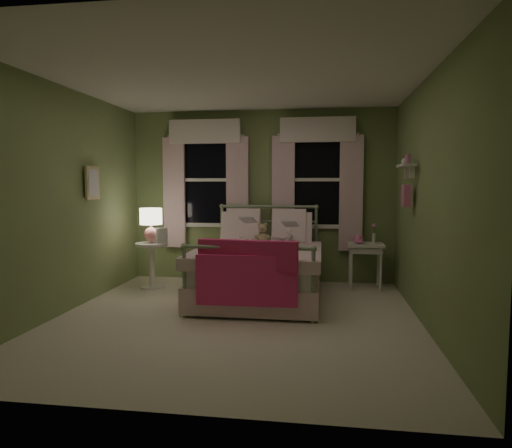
% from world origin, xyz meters
% --- Properties ---
extents(room_shell, '(4.20, 4.20, 4.20)m').
position_xyz_m(room_shell, '(0.00, 0.00, 1.30)').
color(room_shell, white).
rests_on(room_shell, ground).
extents(bed, '(1.58, 2.04, 1.18)m').
position_xyz_m(bed, '(0.14, 0.99, 0.38)').
color(bed, white).
rests_on(bed, ground).
extents(pink_throw, '(1.10, 0.21, 0.71)m').
position_xyz_m(pink_throw, '(0.14, -0.04, 0.61)').
color(pink_throw, '#DC2B67').
rests_on(pink_throw, bed).
extents(child_left, '(0.30, 0.20, 0.80)m').
position_xyz_m(child_left, '(-0.14, 1.41, 0.97)').
color(child_left, '#F7D1DD').
rests_on(child_left, bed).
extents(child_right, '(0.46, 0.41, 0.80)m').
position_xyz_m(child_right, '(0.42, 1.41, 0.97)').
color(child_right, '#F7D1DD').
rests_on(child_right, bed).
extents(book_left, '(0.22, 0.15, 0.26)m').
position_xyz_m(book_left, '(-0.14, 1.16, 0.96)').
color(book_left, beige).
rests_on(book_left, child_left).
extents(book_right, '(0.21, 0.14, 0.26)m').
position_xyz_m(book_right, '(0.42, 1.16, 0.92)').
color(book_right, beige).
rests_on(book_right, child_right).
extents(teddy_bear, '(0.22, 0.17, 0.30)m').
position_xyz_m(teddy_bear, '(0.14, 1.25, 0.79)').
color(teddy_bear, tan).
rests_on(teddy_bear, bed).
extents(nightstand_left, '(0.46, 0.46, 0.65)m').
position_xyz_m(nightstand_left, '(-1.47, 1.33, 0.42)').
color(nightstand_left, white).
rests_on(nightstand_left, ground).
extents(table_lamp, '(0.31, 0.31, 0.48)m').
position_xyz_m(table_lamp, '(-1.47, 1.33, 0.95)').
color(table_lamp, '#DC8382').
rests_on(table_lamp, nightstand_left).
extents(book_nightstand, '(0.19, 0.24, 0.02)m').
position_xyz_m(book_nightstand, '(-1.37, 1.25, 0.66)').
color(book_nightstand, beige).
rests_on(book_nightstand, nightstand_left).
extents(nightstand_right, '(0.50, 0.40, 0.64)m').
position_xyz_m(nightstand_right, '(1.54, 1.72, 0.55)').
color(nightstand_right, white).
rests_on(nightstand_right, ground).
extents(pink_toy, '(0.14, 0.19, 0.14)m').
position_xyz_m(pink_toy, '(1.44, 1.72, 0.71)').
color(pink_toy, pink).
rests_on(pink_toy, nightstand_right).
extents(bud_vase, '(0.06, 0.06, 0.28)m').
position_xyz_m(bud_vase, '(1.66, 1.77, 0.79)').
color(bud_vase, white).
rests_on(bud_vase, nightstand_right).
extents(window_left, '(1.34, 0.13, 1.96)m').
position_xyz_m(window_left, '(-0.85, 2.03, 1.62)').
color(window_left, black).
rests_on(window_left, room_shell).
extents(window_right, '(1.34, 0.13, 1.96)m').
position_xyz_m(window_right, '(0.85, 2.03, 1.62)').
color(window_right, black).
rests_on(window_right, room_shell).
extents(wall_shelf, '(0.15, 0.50, 0.60)m').
position_xyz_m(wall_shelf, '(1.90, 0.70, 1.52)').
color(wall_shelf, white).
rests_on(wall_shelf, room_shell).
extents(framed_picture, '(0.03, 0.32, 0.42)m').
position_xyz_m(framed_picture, '(-1.95, 0.60, 1.50)').
color(framed_picture, beige).
rests_on(framed_picture, room_shell).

